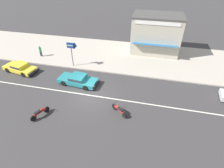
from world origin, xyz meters
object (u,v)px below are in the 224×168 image
object	(u,v)px
arrow_signboard	(75,47)
shopfront_corner_warung	(156,34)
motorcycle_2	(40,112)
sedan_teal_1	(78,80)
pedestrian_near_clock	(40,50)
motorcycle_0	(119,110)
sedan_yellow_0	(20,68)

from	to	relation	value
arrow_signboard	shopfront_corner_warung	xyz separation A→B (m)	(9.49, 6.93, -0.01)
motorcycle_2	shopfront_corner_warung	bearing A→B (deg)	59.54
sedan_teal_1	arrow_signboard	size ratio (longest dim) A/B	1.44
arrow_signboard	shopfront_corner_warung	size ratio (longest dim) A/B	0.47
shopfront_corner_warung	arrow_signboard	bearing A→B (deg)	-143.88
arrow_signboard	motorcycle_2	bearing A→B (deg)	-88.87
sedan_teal_1	pedestrian_near_clock	distance (m)	9.10
motorcycle_2	sedan_teal_1	bearing A→B (deg)	75.71
motorcycle_0	pedestrian_near_clock	world-z (taller)	pedestrian_near_clock
sedan_teal_1	shopfront_corner_warung	bearing A→B (deg)	52.61
motorcycle_0	motorcycle_2	bearing A→B (deg)	-164.04
sedan_teal_1	shopfront_corner_warung	distance (m)	13.24
motorcycle_2	pedestrian_near_clock	xyz separation A→B (m)	(-6.22, 10.44, 0.61)
motorcycle_2	pedestrian_near_clock	world-z (taller)	pedestrian_near_clock
sedan_teal_1	pedestrian_near_clock	bearing A→B (deg)	146.90
motorcycle_2	sedan_yellow_0	bearing A→B (deg)	136.24
pedestrian_near_clock	sedan_yellow_0	bearing A→B (deg)	-95.58
pedestrian_near_clock	arrow_signboard	bearing A→B (deg)	-14.16
sedan_yellow_0	motorcycle_0	world-z (taller)	sedan_yellow_0
arrow_signboard	motorcycle_0	bearing A→B (deg)	-45.13
sedan_yellow_0	motorcycle_2	size ratio (longest dim) A/B	2.53
sedan_yellow_0	motorcycle_0	size ratio (longest dim) A/B	2.85
motorcycle_2	shopfront_corner_warung	world-z (taller)	shopfront_corner_warung
sedan_teal_1	motorcycle_2	size ratio (longest dim) A/B	2.58
motorcycle_0	shopfront_corner_warung	world-z (taller)	shopfront_corner_warung
sedan_yellow_0	pedestrian_near_clock	world-z (taller)	pedestrian_near_clock
sedan_yellow_0	pedestrian_near_clock	distance (m)	4.15
pedestrian_near_clock	shopfront_corner_warung	distance (m)	16.54
sedan_teal_1	arrow_signboard	bearing A→B (deg)	114.53
sedan_teal_1	pedestrian_near_clock	size ratio (longest dim) A/B	2.99
sedan_teal_1	motorcycle_2	world-z (taller)	sedan_teal_1
motorcycle_2	pedestrian_near_clock	distance (m)	12.16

